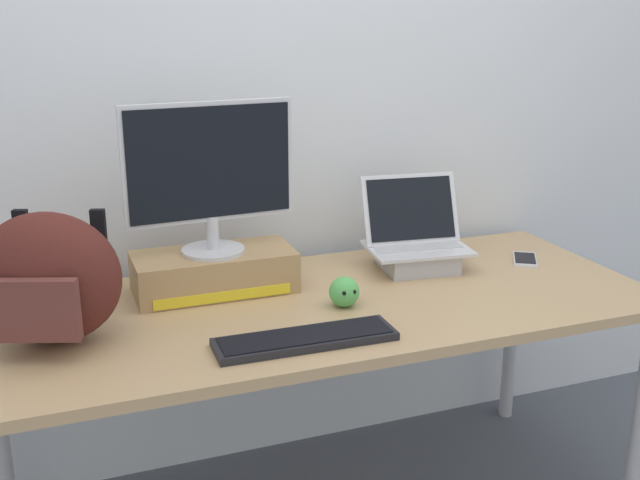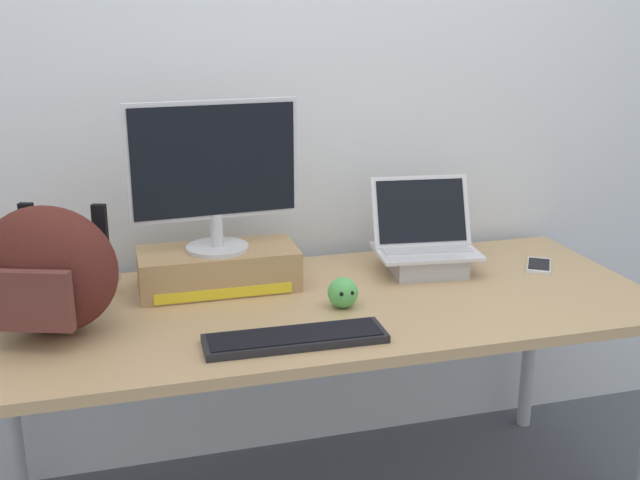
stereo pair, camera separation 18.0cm
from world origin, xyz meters
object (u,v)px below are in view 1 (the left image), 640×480
at_px(toner_box_yellow, 214,272).
at_px(open_laptop, 416,250).
at_px(coffee_mug, 84,288).
at_px(plush_toy, 344,292).
at_px(cell_phone, 525,259).
at_px(desktop_monitor, 210,173).
at_px(external_keyboard, 305,339).
at_px(messenger_backpack, 48,279).

relative_size(toner_box_yellow, open_laptop, 1.37).
height_order(open_laptop, coffee_mug, open_laptop).
distance_m(coffee_mug, plush_toy, 0.73).
bearing_deg(cell_phone, coffee_mug, -152.94).
xyz_separation_m(desktop_monitor, cell_phone, (1.01, -0.09, -0.35)).
height_order(external_keyboard, coffee_mug, coffee_mug).
bearing_deg(desktop_monitor, coffee_mug, 170.55).
height_order(external_keyboard, plush_toy, plush_toy).
xyz_separation_m(desktop_monitor, coffee_mug, (-0.36, 0.03, -0.31)).
relative_size(external_keyboard, cell_phone, 2.85).
distance_m(desktop_monitor, open_laptop, 0.71).
bearing_deg(desktop_monitor, open_laptop, -5.72).
bearing_deg(messenger_backpack, plush_toy, 16.78).
relative_size(coffee_mug, plush_toy, 1.52).
relative_size(messenger_backpack, cell_phone, 2.54).
relative_size(open_laptop, external_keyboard, 0.74).
bearing_deg(plush_toy, desktop_monitor, 141.57).
xyz_separation_m(toner_box_yellow, external_keyboard, (0.13, -0.44, -0.05)).
height_order(open_laptop, cell_phone, open_laptop).
xyz_separation_m(open_laptop, coffee_mug, (-1.01, 0.05, -0.01)).
relative_size(desktop_monitor, external_keyboard, 1.07).
height_order(open_laptop, plush_toy, open_laptop).
xyz_separation_m(desktop_monitor, open_laptop, (0.65, -0.02, -0.29)).
height_order(desktop_monitor, messenger_backpack, desktop_monitor).
height_order(toner_box_yellow, open_laptop, open_laptop).
bearing_deg(desktop_monitor, plush_toy, -42.53).
xyz_separation_m(external_keyboard, cell_phone, (0.89, 0.35, -0.01)).
distance_m(toner_box_yellow, cell_phone, 1.02).
bearing_deg(coffee_mug, messenger_backpack, -110.80).
bearing_deg(cell_phone, external_keyboard, -126.45).
bearing_deg(toner_box_yellow, plush_toy, -38.55).
xyz_separation_m(messenger_backpack, coffee_mug, (0.09, 0.24, -0.12)).
distance_m(open_laptop, messenger_backpack, 1.12).
relative_size(toner_box_yellow, desktop_monitor, 0.94).
bearing_deg(messenger_backpack, coffee_mug, 88.79).
xyz_separation_m(desktop_monitor, plush_toy, (0.31, -0.24, -0.31)).
bearing_deg(external_keyboard, plush_toy, 47.69).
height_order(desktop_monitor, plush_toy, desktop_monitor).
bearing_deg(plush_toy, external_keyboard, -133.59).
bearing_deg(external_keyboard, desktop_monitor, 107.33).
height_order(messenger_backpack, plush_toy, messenger_backpack).
bearing_deg(external_keyboard, messenger_backpack, 159.70).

